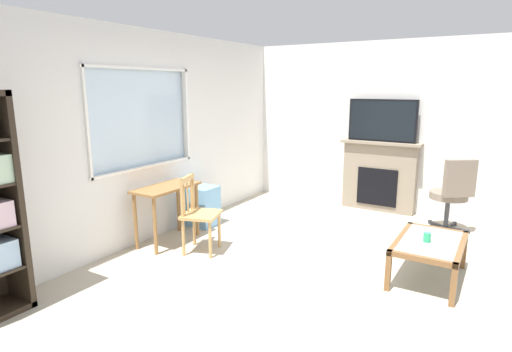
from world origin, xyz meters
TOP-DOWN VIEW (x-y plane):
  - ground at (0.00, 0.00)m, footprint 6.59×5.90m
  - wall_back_with_window at (0.01, 2.45)m, footprint 5.59×0.15m
  - wall_right at (2.86, 0.00)m, footprint 0.12×5.10m
  - desk_under_window at (-0.04, 2.10)m, footprint 0.85×0.42m
  - wooden_chair at (-0.07, 1.58)m, footprint 0.53×0.51m
  - plastic_drawer_unit at (0.69, 2.15)m, footprint 0.35×0.40m
  - fireplace at (2.70, 0.25)m, footprint 0.26×1.20m
  - tv at (2.68, 0.25)m, footprint 0.06×1.01m
  - office_chair at (2.18, -0.85)m, footprint 0.62×0.57m
  - coffee_table at (0.56, -0.84)m, footprint 0.98×0.61m
  - sippy_cup at (0.51, -0.81)m, footprint 0.07×0.07m

SIDE VIEW (x-z plane):
  - ground at x=0.00m, z-range -0.02..0.00m
  - plastic_drawer_unit at x=0.69m, z-range 0.00..0.55m
  - coffee_table at x=0.56m, z-range 0.15..0.55m
  - sippy_cup at x=0.51m, z-range 0.41..0.50m
  - wooden_chair at x=-0.07m, z-range 0.01..0.91m
  - fireplace at x=2.70m, z-range 0.00..1.09m
  - office_chair at x=2.18m, z-range 0.05..1.05m
  - desk_under_window at x=-0.04m, z-range 0.22..0.94m
  - wall_back_with_window at x=0.01m, z-range -0.03..2.55m
  - wall_right at x=2.86m, z-range 0.00..2.58m
  - tv at x=2.68m, z-range 1.08..1.72m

